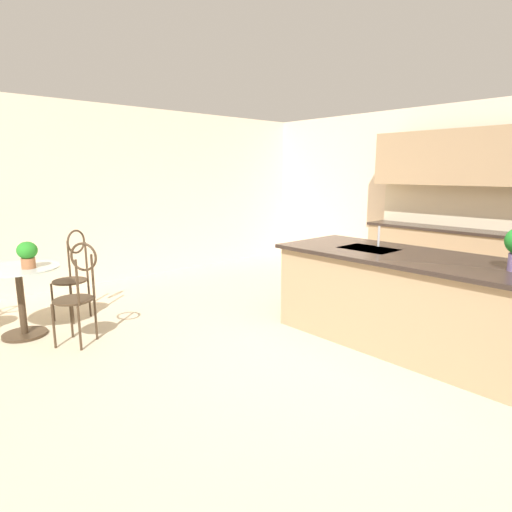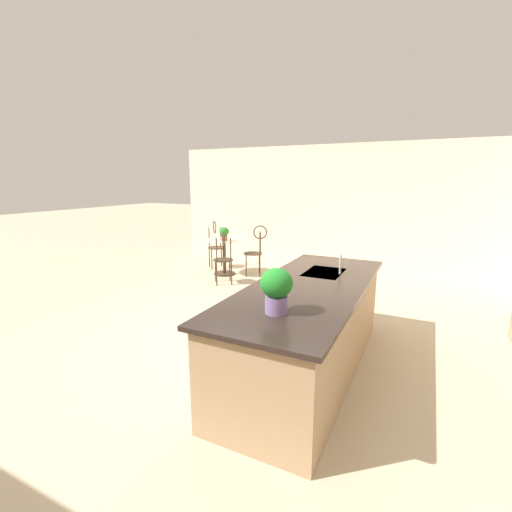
{
  "view_description": "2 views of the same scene",
  "coord_description": "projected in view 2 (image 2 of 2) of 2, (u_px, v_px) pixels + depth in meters",
  "views": [
    {
      "loc": [
        2.21,
        -2.96,
        1.71
      ],
      "look_at": [
        -0.79,
        -0.25,
        0.91
      ],
      "focal_mm": 29.99,
      "sensor_mm": 36.0,
      "label": 1
    },
    {
      "loc": [
        3.58,
        1.87,
        1.95
      ],
      "look_at": [
        -1.14,
        -0.45,
        0.81
      ],
      "focal_mm": 24.83,
      "sensor_mm": 36.0,
      "label": 2
    }
  ],
  "objects": [
    {
      "name": "ground_plane",
      "position": [
        248.0,
        341.0,
        4.36
      ],
      "size": [
        40.0,
        40.0,
        0.0
      ],
      "primitive_type": "plane",
      "color": "beige"
    },
    {
      "name": "kitchen_island",
      "position": [
        308.0,
        327.0,
        3.63
      ],
      "size": [
        2.8,
        1.06,
        0.92
      ],
      "color": "tan",
      "rests_on": "ground"
    },
    {
      "name": "chair_near_window",
      "position": [
        216.0,
        242.0,
        7.95
      ],
      "size": [
        0.54,
        0.54,
        1.04
      ],
      "color": "#3D2D1E",
      "rests_on": "ground"
    },
    {
      "name": "chair_toward_desk",
      "position": [
        223.0,
        255.0,
        6.63
      ],
      "size": [
        0.53,
        0.53,
        1.04
      ],
      "color": "#3D2D1E",
      "rests_on": "ground"
    },
    {
      "name": "bistro_table",
      "position": [
        224.0,
        253.0,
        7.37
      ],
      "size": [
        0.8,
        0.8,
        0.74
      ],
      "color": "#3D2D1E",
      "rests_on": "ground"
    },
    {
      "name": "potted_plant_on_table",
      "position": [
        224.0,
        233.0,
        7.14
      ],
      "size": [
        0.2,
        0.2,
        0.28
      ],
      "color": "#9E603D",
      "rests_on": "bistro_table"
    },
    {
      "name": "potted_plant_counter_far",
      "position": [
        276.0,
        288.0,
        2.74
      ],
      "size": [
        0.26,
        0.26,
        0.36
      ],
      "color": "#7A669E",
      "rests_on": "kitchen_island"
    },
    {
      "name": "chair_by_island",
      "position": [
        256.0,
        248.0,
        7.28
      ],
      "size": [
        0.51,
        0.52,
        1.04
      ],
      "color": "#3D2D1E",
      "rests_on": "ground"
    },
    {
      "name": "sink_faucet",
      "position": [
        340.0,
        264.0,
        3.91
      ],
      "size": [
        0.02,
        0.02,
        0.22
      ],
      "primitive_type": "cylinder",
      "color": "#B2B5BA",
      "rests_on": "kitchen_island"
    },
    {
      "name": "wall_left_window",
      "position": [
        337.0,
        207.0,
        7.81
      ],
      "size": [
        0.12,
        7.8,
        2.7
      ],
      "primitive_type": "cube",
      "color": "beige",
      "rests_on": "ground"
    }
  ]
}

